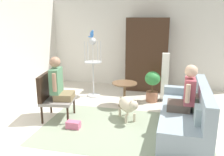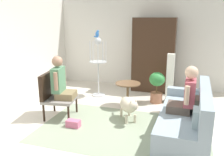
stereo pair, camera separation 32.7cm
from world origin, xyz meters
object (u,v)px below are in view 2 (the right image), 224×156
Objects in this scene: bird_cage_stand at (98,63)px; handbag at (73,124)px; person_on_armchair at (61,81)px; couch at (187,118)px; round_end_table at (128,89)px; armoire_cabinet at (154,55)px; dog at (129,105)px; column_lamp at (170,79)px; potted_plant at (157,85)px; person_on_couch at (186,94)px; armchair at (54,93)px; parrot at (97,34)px.

handbag is (0.22, -1.98, -0.85)m from bird_cage_stand.
bird_cage_stand reaches higher than person_on_armchair.
couch is at bearing -34.34° from bird_cage_stand.
round_end_table is 0.28× the size of armoire_cabinet.
column_lamp reaches higher than dog.
column_lamp is (0.30, 0.15, 0.15)m from potted_plant.
person_on_armchair reaches higher than round_end_table.
round_end_table is 0.76× the size of potted_plant.
couch is at bearing -74.90° from column_lamp.
round_end_table is at bearing 143.02° from couch.
person_on_armchair is at bearing 179.37° from person_on_couch.
armchair is at bearing -142.33° from round_end_table.
armchair is (-2.75, -0.02, 0.23)m from couch.
person_on_couch is 1.15× the size of dog.
round_end_table reaches higher than handbag.
armoire_cabinet is (0.16, 2.31, 0.72)m from dog.
parrot is (0.39, 1.62, 1.15)m from armchair.
column_lamp is (2.30, 1.69, 0.07)m from armchair.
person_on_couch reaches higher than couch.
couch reaches higher than potted_plant.
column_lamp reaches higher than couch.
armoire_cabinet is at bearing 69.06° from handbag.
person_on_couch is 2.77m from armoire_cabinet.
person_on_armchair is 1.62m from bird_cage_stand.
couch is 1.76m from column_lamp.
round_end_table is at bearing 62.21° from handbag.
armoire_cabinet is at bearing 58.19° from person_on_armchair.
round_end_table is at bearing 105.42° from dog.
parrot reaches higher than armchair.
bird_cage_stand is (-2.30, 1.62, 0.15)m from person_on_couch.
bird_cage_stand is 2.17m from handbag.
potted_plant is at bearing 54.19° from handbag.
armchair is at bearing -124.09° from armoire_cabinet.
armchair is at bearing -103.95° from bird_cage_stand.
person_on_armchair is at bearing 179.79° from couch.
armoire_cabinet is (-0.25, 1.04, 0.59)m from potted_plant.
potted_plant is at bearing 37.75° from armchair.
armchair is 0.78× the size of column_lamp.
column_lamp is at bearing 36.40° from armchair.
person_on_couch is 4.46× the size of parrot.
armoire_cabinet is (1.75, 2.58, 0.51)m from armchair.
couch is 3.53× the size of round_end_table.
bird_cage_stand reaches higher than column_lamp.
bird_cage_stand is 1.28× the size of column_lamp.
column_lamp reaches higher than round_end_table.
parrot is at bearing 96.79° from handbag.
column_lamp is (0.93, 0.64, 0.18)m from round_end_table.
bird_cage_stand is at bearing 149.74° from round_end_table.
dog is at bearing 166.03° from person_on_couch.
parrot is at bearing 131.70° from dog.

